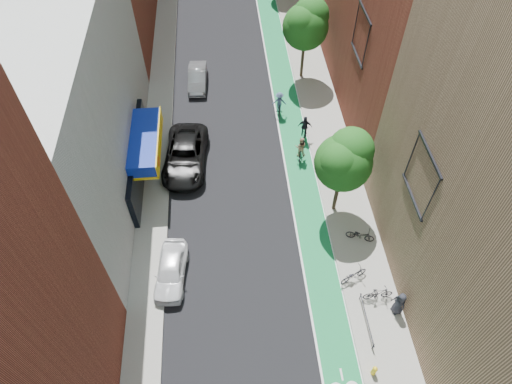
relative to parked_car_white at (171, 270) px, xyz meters
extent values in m
plane|color=black|center=(4.60, -6.01, -0.69)|extent=(160.00, 160.00, 0.00)
cube|color=#136D31|center=(8.60, 19.99, -0.68)|extent=(2.00, 68.00, 0.01)
cube|color=gray|center=(-1.40, 19.99, -0.61)|extent=(2.00, 68.00, 0.15)
cube|color=gray|center=(11.10, 19.99, -0.61)|extent=(3.00, 68.00, 0.15)
cube|color=silver|center=(-6.40, 7.99, 5.31)|extent=(8.00, 20.00, 12.00)
cylinder|color=#332619|center=(10.20, 3.99, 0.96)|extent=(0.24, 0.24, 3.30)
sphere|color=#134512|center=(10.20, 3.99, 3.69)|extent=(3.36, 3.36, 3.36)
sphere|color=#134512|center=(10.60, 4.29, 4.41)|extent=(2.64, 2.64, 2.64)
sphere|color=#134512|center=(9.90, 3.69, 4.17)|extent=(2.40, 2.40, 2.40)
cylinder|color=#332619|center=(10.20, 17.99, 1.04)|extent=(0.24, 0.24, 3.47)
sphere|color=#134512|center=(10.20, 17.99, 3.91)|extent=(3.53, 3.53, 3.53)
sphere|color=#134512|center=(10.60, 18.29, 4.67)|extent=(2.77, 2.77, 2.77)
sphere|color=#134512|center=(9.90, 17.69, 4.41)|extent=(2.52, 2.52, 2.52)
imported|color=white|center=(0.00, 0.00, 0.00)|extent=(2.03, 4.19, 1.38)
imported|color=black|center=(0.74, 8.86, 0.15)|extent=(3.33, 6.24, 1.67)
imported|color=gray|center=(1.60, 17.72, -0.03)|extent=(1.58, 4.08, 1.33)
imported|color=black|center=(8.69, 8.57, -0.18)|extent=(0.82, 1.77, 1.03)
imported|color=#A37E5F|center=(8.69, 8.67, 0.46)|extent=(0.88, 0.75, 1.59)
imported|color=black|center=(9.30, 10.53, -0.28)|extent=(0.88, 1.65, 0.83)
imported|color=black|center=(9.30, 10.63, 0.52)|extent=(1.08, 0.63, 1.72)
imported|color=black|center=(7.80, 13.45, -0.14)|extent=(0.69, 1.88, 1.10)
imported|color=#415675|center=(7.80, 13.55, 0.48)|extent=(1.11, 0.71, 1.64)
imported|color=black|center=(10.28, -1.14, -0.09)|extent=(1.82, 1.24, 0.91)
imported|color=black|center=(11.34, -2.43, -0.03)|extent=(1.71, 0.53, 1.02)
imported|color=black|center=(11.28, 1.49, -0.09)|extent=(1.82, 1.13, 0.90)
imported|color=#202129|center=(12.20, -3.24, 0.32)|extent=(0.81, 0.98, 1.73)
cylinder|color=yellow|center=(10.13, -6.41, -0.27)|extent=(0.24, 0.24, 0.55)
sphere|color=yellow|center=(10.13, -6.41, 0.07)|extent=(0.26, 0.26, 0.26)
camera|label=1|loc=(3.68, -13.30, 22.76)|focal=32.00mm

